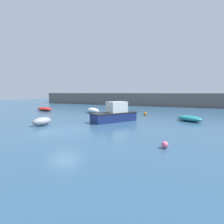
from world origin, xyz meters
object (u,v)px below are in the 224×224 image
at_px(dinghy_near_pier, 42,121).
at_px(mooring_buoy_orange, 145,114).
at_px(rowboat_blue_near, 45,109).
at_px(motorboat_grey_hull, 115,114).
at_px(rowboat_white_midwater, 189,118).
at_px(open_tender_yellow, 93,110).
at_px(mooring_buoy_pink, 165,145).

distance_m(dinghy_near_pier, mooring_buoy_orange, 13.39).
bearing_deg(mooring_buoy_orange, rowboat_blue_near, -176.45).
bearing_deg(rowboat_blue_near, motorboat_grey_hull, 173.29).
xyz_separation_m(rowboat_white_midwater, motorboat_grey_hull, (-7.40, -3.39, 0.49)).
xyz_separation_m(rowboat_white_midwater, dinghy_near_pier, (-12.81, -8.33, 0.09)).
relative_size(dinghy_near_pier, motorboat_grey_hull, 0.40).
bearing_deg(open_tender_yellow, motorboat_grey_hull, -12.82).
xyz_separation_m(open_tender_yellow, mooring_buoy_pink, (12.25, -13.14, -0.19)).
bearing_deg(rowboat_blue_near, open_tender_yellow, -164.09).
xyz_separation_m(rowboat_white_midwater, rowboat_blue_near, (-22.67, 1.87, 0.01)).
relative_size(motorboat_grey_hull, mooring_buoy_orange, 12.38).
height_order(rowboat_white_midwater, dinghy_near_pier, dinghy_near_pier).
distance_m(mooring_buoy_pink, mooring_buoy_orange, 14.29).
bearing_deg(dinghy_near_pier, motorboat_grey_hull, -42.41).
height_order(dinghy_near_pier, mooring_buoy_orange, dinghy_near_pier).
height_order(rowboat_white_midwater, mooring_buoy_orange, rowboat_white_midwater).
bearing_deg(mooring_buoy_pink, motorboat_grey_hull, 130.14).
height_order(rowboat_white_midwater, rowboat_blue_near, rowboat_blue_near).
relative_size(dinghy_near_pier, rowboat_blue_near, 0.55).
height_order(motorboat_grey_hull, mooring_buoy_orange, motorboat_grey_hull).
bearing_deg(dinghy_near_pier, rowboat_white_midwater, -51.75).
relative_size(rowboat_white_midwater, mooring_buoy_pink, 7.95).
relative_size(rowboat_blue_near, mooring_buoy_orange, 9.09).
distance_m(rowboat_blue_near, motorboat_grey_hull, 16.15).
bearing_deg(rowboat_white_midwater, open_tender_yellow, -154.98).
bearing_deg(dinghy_near_pier, open_tender_yellow, 8.85).
xyz_separation_m(rowboat_blue_near, motorboat_grey_hull, (15.27, -5.26, 0.48)).
bearing_deg(motorboat_grey_hull, mooring_buoy_pink, 72.66).
relative_size(dinghy_near_pier, mooring_buoy_orange, 4.99).
height_order(dinghy_near_pier, motorboat_grey_hull, motorboat_grey_hull).
xyz_separation_m(open_tender_yellow, mooring_buoy_orange, (7.94, 0.48, -0.18)).
distance_m(rowboat_white_midwater, open_tender_yellow, 13.71).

